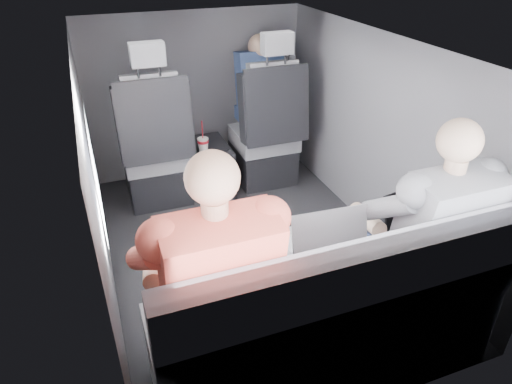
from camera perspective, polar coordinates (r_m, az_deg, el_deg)
name	(u,v)px	position (r m, az deg, el deg)	size (l,w,h in m)	color
floor	(250,248)	(3.13, -0.74, -7.00)	(2.60, 2.60, 0.00)	black
ceiling	(249,44)	(2.55, -0.94, 17.99)	(2.60, 2.60, 0.00)	#B2B2AD
panel_left	(95,184)	(2.64, -19.51, 0.96)	(0.02, 2.60, 1.35)	#56565B
panel_right	(376,138)	(3.16, 14.79, 6.58)	(0.02, 2.60, 1.35)	#56565B
panel_front	(197,95)	(3.93, -7.44, 11.92)	(1.80, 0.02, 1.35)	#56565B
panel_back	(367,300)	(1.81, 13.75, -12.97)	(1.80, 0.02, 1.35)	#56565B
side_window	(95,170)	(2.27, -19.50, 2.58)	(0.02, 0.75, 0.42)	white
seatbelt	(275,97)	(3.46, 2.45, 11.77)	(0.05, 0.01, 0.65)	black
front_seat_left	(156,155)	(3.54, -12.40, 4.54)	(0.52, 0.58, 1.26)	black
front_seat_right	(266,138)	(3.75, 1.31, 6.73)	(0.52, 0.58, 1.26)	black
center_console	(213,167)	(3.74, -5.39, 3.15)	(0.24, 0.48, 0.41)	black
rear_bench	(329,325)	(2.20, 9.11, -16.14)	(1.60, 0.57, 0.92)	slate
soda_cup	(203,145)	(3.49, -6.62, 5.90)	(0.08, 0.08, 0.26)	white
laptop_white	(189,261)	(2.03, -8.37, -8.52)	(0.33, 0.33, 0.23)	white
laptop_silver	(319,238)	(2.15, 7.85, -5.74)	(0.37, 0.34, 0.25)	#ABACB0
laptop_black	(398,214)	(2.41, 17.28, -2.69)	(0.40, 0.39, 0.26)	black
passenger_rear_left	(212,282)	(1.88, -5.57, -11.19)	(0.53, 0.65, 1.27)	#303035
passenger_rear_right	(420,233)	(2.30, 19.78, -4.84)	(0.51, 0.63, 1.24)	navy
passenger_front_right	(260,88)	(3.87, 0.47, 12.91)	(0.38, 0.38, 0.74)	navy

